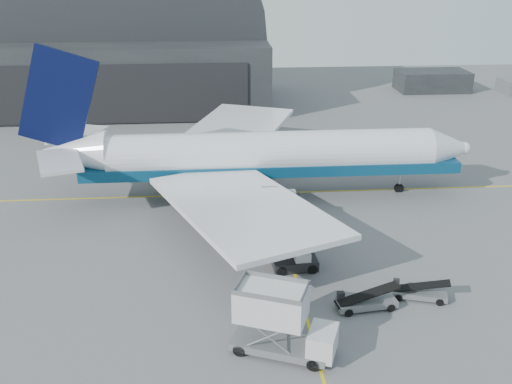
{
  "coord_description": "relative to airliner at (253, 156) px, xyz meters",
  "views": [
    {
      "loc": [
        -6.65,
        -40.99,
        25.64
      ],
      "look_at": [
        -2.8,
        9.67,
        4.5
      ],
      "focal_mm": 40.0,
      "sensor_mm": 36.0,
      "label": 1
    }
  ],
  "objects": [
    {
      "name": "ground",
      "position": [
        2.38,
        -19.26,
        -4.93
      ],
      "size": [
        200.0,
        200.0,
        0.0
      ],
      "primitive_type": "plane",
      "color": "#565659",
      "rests_on": "ground"
    },
    {
      "name": "distant_bldg_a",
      "position": [
        40.38,
        52.74,
        -4.93
      ],
      "size": [
        14.0,
        8.0,
        4.0
      ],
      "primitive_type": "cube",
      "color": "black",
      "rests_on": "ground"
    },
    {
      "name": "pushback_tug",
      "position": [
        2.6,
        -16.66,
        -4.25
      ],
      "size": [
        4.0,
        2.48,
        1.8
      ],
      "rotation": [
        0.0,
        0.0,
        0.05
      ],
      "color": "black",
      "rests_on": "ground"
    },
    {
      "name": "belt_loader_a",
      "position": [
        7.16,
        -23.18,
        -4.33
      ],
      "size": [
        5.12,
        2.24,
        1.92
      ],
      "rotation": [
        0.0,
        0.0,
        0.12
      ],
      "color": "slate",
      "rests_on": "ground"
    },
    {
      "name": "belt_loader_b",
      "position": [
        11.74,
        -22.1,
        -4.38
      ],
      "size": [
        4.75,
        2.62,
        1.78
      ],
      "rotation": [
        0.0,
        0.0,
        -0.28
      ],
      "color": "slate",
      "rests_on": "ground"
    },
    {
      "name": "airliner",
      "position": [
        0.0,
        0.0,
        0.0
      ],
      "size": [
        50.16,
        48.64,
        17.6
      ],
      "color": "white",
      "rests_on": "ground"
    },
    {
      "name": "catering_truck",
      "position": [
        -0.18,
        -27.96,
        -2.41
      ],
      "size": [
        7.69,
        5.1,
        4.96
      ],
      "rotation": [
        0.0,
        0.0,
        -0.37
      ],
      "color": "slate",
      "rests_on": "ground"
    },
    {
      "name": "taxi_lines",
      "position": [
        2.38,
        -6.6,
        -4.92
      ],
      "size": [
        80.0,
        42.12,
        0.02
      ],
      "color": "gold",
      "rests_on": "ground"
    },
    {
      "name": "traffic_cone",
      "position": [
        6.84,
        -11.35,
        -4.65
      ],
      "size": [
        0.4,
        0.4,
        0.58
      ],
      "color": "#F42E07",
      "rests_on": "ground"
    },
    {
      "name": "hangar",
      "position": [
        -19.62,
        45.68,
        4.62
      ],
      "size": [
        50.0,
        28.3,
        28.0
      ],
      "color": "black",
      "rests_on": "ground"
    }
  ]
}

